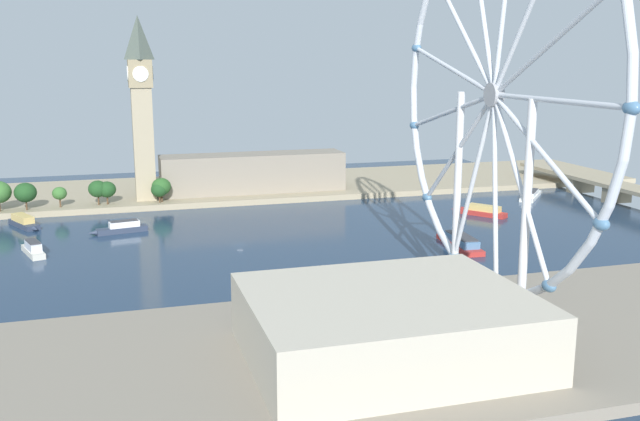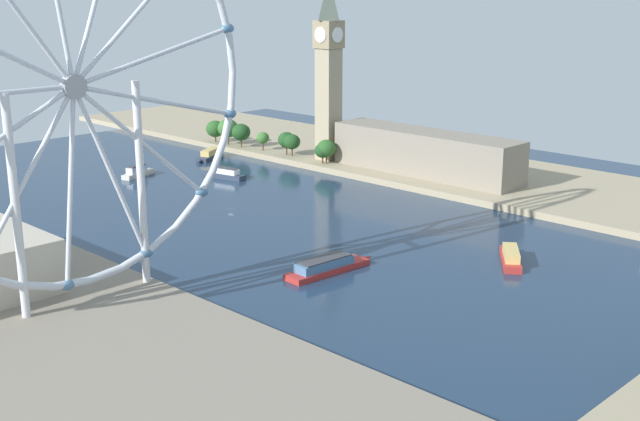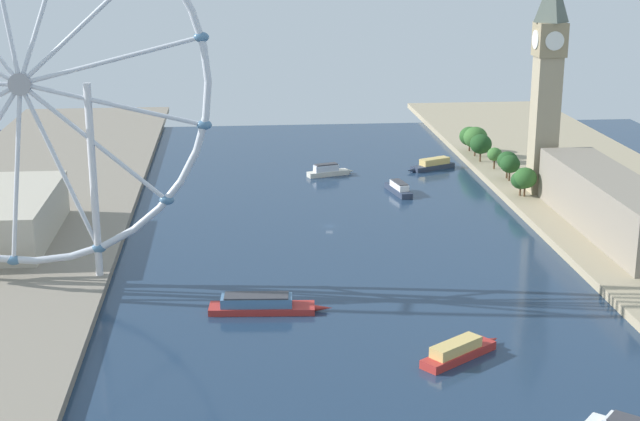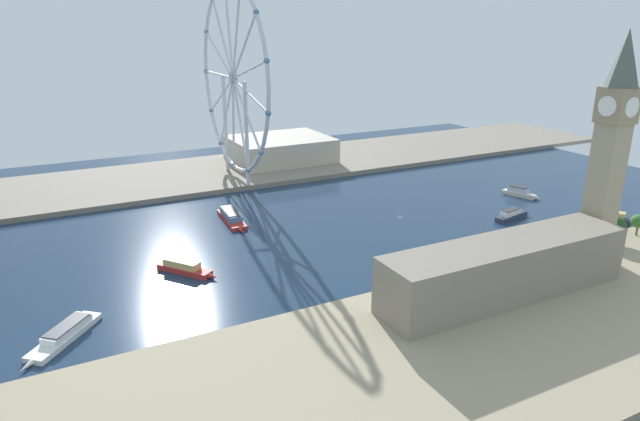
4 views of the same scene
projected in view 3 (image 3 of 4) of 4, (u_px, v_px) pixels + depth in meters
name	position (u px, v px, depth m)	size (l,w,h in m)	color
ground_plane	(329.00, 226.00, 371.57)	(415.66, 415.66, 0.00)	#1E334C
riverbank_left	(634.00, 214.00, 381.80)	(90.00, 520.00, 3.00)	tan
riverbank_right	(7.00, 231.00, 360.50)	(90.00, 520.00, 3.00)	gray
clock_tower	(547.00, 79.00, 396.86)	(12.74, 12.74, 93.70)	tan
parliament_block	(610.00, 204.00, 352.18)	(22.00, 100.95, 20.93)	gray
tree_row_embankment	(491.00, 151.00, 448.37)	(14.04, 99.05, 14.82)	#513823
ferris_wheel	(20.00, 86.00, 290.35)	(117.71, 3.20, 120.81)	silver
tour_boat_0	(328.00, 171.00, 448.99)	(23.33, 10.75, 5.82)	beige
tour_boat_1	(261.00, 305.00, 286.43)	(37.44, 10.22, 5.37)	#B22D28
tour_boat_2	(459.00, 351.00, 254.54)	(25.62, 20.40, 5.26)	#B22D28
tour_boat_3	(398.00, 188.00, 418.80)	(9.23, 25.96, 5.44)	#2D384C
tour_boat_4	(433.00, 165.00, 461.62)	(25.73, 15.77, 5.28)	#2D384C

